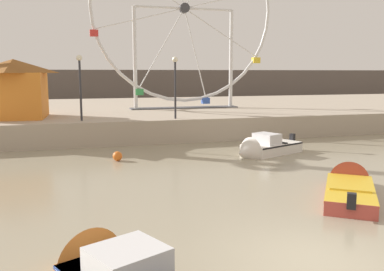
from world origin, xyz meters
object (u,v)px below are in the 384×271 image
Objects in this scene: carnival_booth_orange_canopy at (15,88)px; promenade_lamp_near at (80,77)px; mooring_buoy_orange at (117,156)px; motorboat_white_red_stripe at (263,148)px; motorboat_faded_red at (349,186)px; promenade_lamp_far at (175,78)px; ferris_wheel_white_frame at (184,11)px.

carnival_booth_orange_canopy is 1.13× the size of promenade_lamp_near.
promenade_lamp_near is 6.22m from mooring_buoy_orange.
motorboat_faded_red is at bearing 66.74° from motorboat_white_red_stripe.
promenade_lamp_near is 5.28m from promenade_lamp_far.
promenade_lamp_far is at bearing -14.99° from carnival_booth_orange_canopy.
promenade_lamp_far reaches higher than mooring_buoy_orange.
carnival_booth_orange_canopy is 9.49m from mooring_buoy_orange.
motorboat_white_red_stripe reaches higher than mooring_buoy_orange.
motorboat_white_red_stripe is 6.77m from motorboat_faded_red.
promenade_lamp_far is at bearing 50.54° from motorboat_faded_red.
ferris_wheel_white_frame is at bearing -109.15° from motorboat_white_red_stripe.
ferris_wheel_white_frame is (-0.75, 18.69, 8.21)m from motorboat_faded_red.
motorboat_white_red_stripe is at bearing -32.86° from promenade_lamp_near.
ferris_wheel_white_frame reaches higher than motorboat_faded_red.
promenade_lamp_near reaches higher than motorboat_white_red_stripe.
promenade_lamp_near is (-7.65, -6.47, -4.70)m from ferris_wheel_white_frame.
motorboat_faded_red is at bearing -75.17° from promenade_lamp_far.
promenade_lamp_far is 6.88m from mooring_buoy_orange.
promenade_lamp_near is (3.67, -2.52, 0.60)m from carnival_booth_orange_canopy.
motorboat_white_red_stripe is 7.02m from mooring_buoy_orange.
carnival_booth_orange_canopy is 4.50m from promenade_lamp_near.
mooring_buoy_orange is (5.11, -7.44, -2.92)m from carnival_booth_orange_canopy.
motorboat_faded_red is 0.32× the size of ferris_wheel_white_frame.
promenade_lamp_near is 8.19× the size of mooring_buoy_orange.
promenade_lamp_near is (-8.40, 12.22, 3.51)m from motorboat_faded_red.
promenade_lamp_near is at bearing -31.35° from carnival_booth_orange_canopy.
motorboat_white_red_stripe is 14.77m from carnival_booth_orange_canopy.
promenade_lamp_far is (5.27, -0.40, -0.03)m from promenade_lamp_near.
motorboat_white_red_stripe is at bearing -57.89° from promenade_lamp_far.
ferris_wheel_white_frame reaches higher than promenade_lamp_far.
motorboat_faded_red is 10.09m from mooring_buoy_orange.
promenade_lamp_far is (8.94, -2.92, 0.57)m from carnival_booth_orange_canopy.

